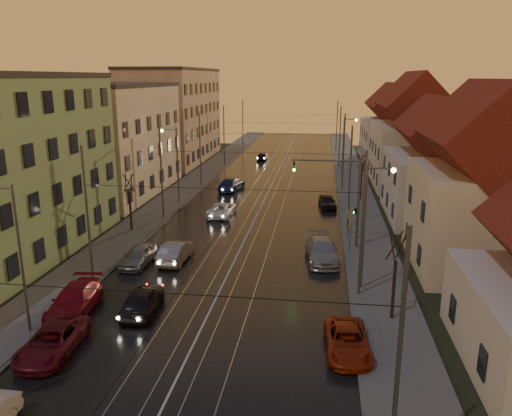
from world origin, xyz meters
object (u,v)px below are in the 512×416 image
at_px(driving_car_3, 231,184).
at_px(traffic_light_mast, 346,191).
at_px(driving_car_0, 142,300).
at_px(driving_car_4, 262,157).
at_px(street_lamp_0, 14,245).
at_px(parked_left_3, 138,256).
at_px(driving_car_2, 222,209).
at_px(street_lamp_3, 346,142).
at_px(street_lamp_1, 370,215).
at_px(driving_car_1, 176,252).
at_px(parked_left_2, 74,300).
at_px(parked_left_1, 52,341).
at_px(parked_right_0, 347,341).
at_px(street_lamp_2, 175,158).
at_px(parked_right_1, 322,251).
at_px(parked_right_2, 327,202).

bearing_deg(driving_car_3, traffic_light_mast, 130.36).
bearing_deg(driving_car_0, driving_car_4, -95.08).
xyz_separation_m(street_lamp_0, parked_left_3, (2.42, 10.23, -4.18)).
distance_m(driving_car_0, driving_car_2, 20.57).
relative_size(street_lamp_3, parked_left_3, 1.94).
distance_m(street_lamp_1, driving_car_1, 14.34).
relative_size(driving_car_4, parked_left_2, 0.74).
bearing_deg(driving_car_1, parked_left_3, 24.11).
bearing_deg(parked_left_2, parked_left_1, -82.66).
relative_size(street_lamp_3, driving_car_3, 1.50).
height_order(driving_car_0, parked_left_1, driving_car_0).
xyz_separation_m(street_lamp_0, parked_right_0, (16.70, 0.28, -4.26)).
distance_m(street_lamp_2, parked_right_0, 32.65).
distance_m(parked_left_2, parked_right_1, 17.30).
bearing_deg(street_lamp_2, street_lamp_1, -47.68).
bearing_deg(driving_car_2, parked_right_2, -155.32).
bearing_deg(parked_right_2, driving_car_4, 101.74).
xyz_separation_m(traffic_light_mast, parked_right_1, (-1.66, -3.16, -3.82)).
bearing_deg(street_lamp_1, driving_car_4, 104.29).
xyz_separation_m(driving_car_3, parked_left_3, (-2.25, -24.78, -0.07)).
relative_size(street_lamp_0, traffic_light_mast, 1.11).
bearing_deg(parked_right_2, parked_right_0, -96.11).
xyz_separation_m(driving_car_2, parked_left_1, (-3.28, -25.41, -0.01)).
bearing_deg(street_lamp_0, driving_car_1, 66.58).
bearing_deg(parked_left_3, parked_right_0, -32.41).
xyz_separation_m(street_lamp_3, parked_left_2, (-16.70, -41.42, -4.14)).
height_order(street_lamp_2, parked_right_1, street_lamp_2).
bearing_deg(street_lamp_1, traffic_light_mast, 97.91).
xyz_separation_m(parked_left_2, parked_right_2, (14.41, 25.70, -0.09)).
relative_size(traffic_light_mast, driving_car_0, 1.62).
height_order(street_lamp_2, parked_left_2, street_lamp_2).
height_order(street_lamp_1, driving_car_3, street_lamp_1).
bearing_deg(parked_right_0, driving_car_4, 97.54).
relative_size(street_lamp_0, parked_left_1, 1.65).
distance_m(driving_car_4, parked_left_2, 54.81).
relative_size(street_lamp_1, driving_car_4, 2.11).
distance_m(street_lamp_2, driving_car_2, 8.35).
height_order(driving_car_1, parked_left_3, driving_car_1).
height_order(parked_left_2, parked_right_2, parked_left_2).
distance_m(driving_car_0, driving_car_3, 31.86).
height_order(traffic_light_mast, parked_left_2, traffic_light_mast).
bearing_deg(street_lamp_1, street_lamp_2, 132.32).
height_order(driving_car_0, parked_left_2, driving_car_0).
bearing_deg(driving_car_0, driving_car_3, -93.55).
distance_m(driving_car_1, driving_car_4, 45.99).
relative_size(street_lamp_1, driving_car_0, 1.80).
distance_m(street_lamp_1, street_lamp_3, 36.00).
relative_size(traffic_light_mast, parked_left_1, 1.49).
xyz_separation_m(driving_car_1, driving_car_2, (0.94, 12.47, -0.06)).
height_order(street_lamp_3, driving_car_4, street_lamp_3).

